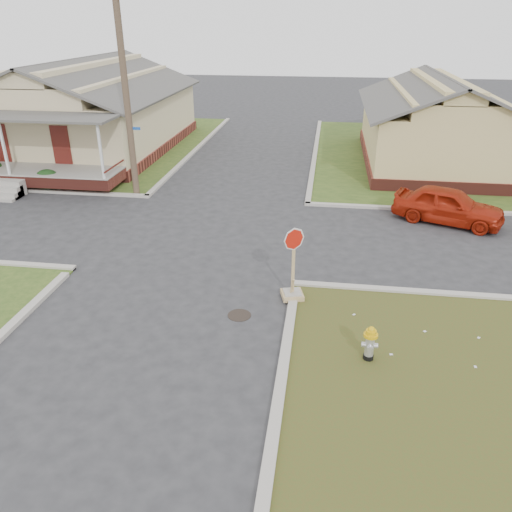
# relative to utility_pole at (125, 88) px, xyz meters

# --- Properties ---
(ground) EXTENTS (120.00, 120.00, 0.00)m
(ground) POSITION_rel_utility_pole_xyz_m (4.20, -8.90, -4.66)
(ground) COLOR #29292C
(ground) RESTS_ON ground
(verge_far_left) EXTENTS (19.00, 19.00, 0.05)m
(verge_far_left) POSITION_rel_utility_pole_xyz_m (-8.80, 9.10, -4.64)
(verge_far_left) COLOR #30491A
(verge_far_left) RESTS_ON ground
(curbs) EXTENTS (80.00, 40.00, 0.12)m
(curbs) POSITION_rel_utility_pole_xyz_m (4.20, -3.90, -4.66)
(curbs) COLOR #AAA49A
(curbs) RESTS_ON ground
(manhole) EXTENTS (0.64, 0.64, 0.01)m
(manhole) POSITION_rel_utility_pole_xyz_m (6.40, -9.40, -4.66)
(manhole) COLOR black
(manhole) RESTS_ON ground
(corner_house) EXTENTS (10.10, 15.50, 5.30)m
(corner_house) POSITION_rel_utility_pole_xyz_m (-5.80, 7.78, -2.38)
(corner_house) COLOR maroon
(corner_house) RESTS_ON ground
(side_house_yellow) EXTENTS (7.60, 11.60, 4.70)m
(side_house_yellow) POSITION_rel_utility_pole_xyz_m (14.20, 7.60, -2.47)
(side_house_yellow) COLOR maroon
(side_house_yellow) RESTS_ON ground
(utility_pole) EXTENTS (1.80, 0.28, 9.00)m
(utility_pole) POSITION_rel_utility_pole_xyz_m (0.00, 0.00, 0.00)
(utility_pole) COLOR #49362A
(utility_pole) RESTS_ON ground
(fire_hydrant) EXTENTS (0.33, 0.33, 0.89)m
(fire_hydrant) POSITION_rel_utility_pole_xyz_m (9.76, -10.91, -4.12)
(fire_hydrant) COLOR black
(fire_hydrant) RESTS_ON ground
(stop_sign) EXTENTS (0.61, 0.60, 2.17)m
(stop_sign) POSITION_rel_utility_pole_xyz_m (7.75, -8.30, -4.14)
(stop_sign) COLOR tan
(stop_sign) RESTS_ON ground
(red_sedan) EXTENTS (4.47, 3.09, 1.41)m
(red_sedan) POSITION_rel_utility_pole_xyz_m (13.31, -1.51, -3.96)
(red_sedan) COLOR #A11E0B
(red_sedan) RESTS_ON ground
(hedge_right) EXTENTS (1.31, 1.07, 1.00)m
(hedge_right) POSITION_rel_utility_pole_xyz_m (-4.26, -0.01, -4.11)
(hedge_right) COLOR #143513
(hedge_right) RESTS_ON verge_far_left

